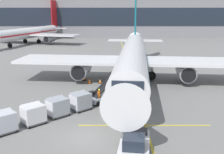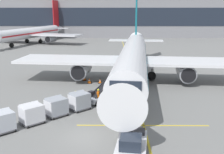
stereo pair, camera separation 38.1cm
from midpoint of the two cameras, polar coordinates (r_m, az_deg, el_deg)
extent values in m
plane|color=slate|center=(23.15, -5.06, -12.35)|extent=(600.00, 600.00, 0.00)
cylinder|color=white|center=(38.99, 4.62, 3.99)|extent=(7.08, 34.14, 3.76)
cube|color=#146B7A|center=(38.99, 4.62, 3.99)|extent=(6.99, 32.79, 0.45)
cone|color=white|center=(20.66, 3.04, -4.71)|extent=(3.92, 4.09, 3.57)
cone|color=white|center=(58.74, 5.21, 7.50)|extent=(3.77, 6.30, 3.19)
cube|color=white|center=(41.10, -7.75, 3.61)|extent=(16.71, 8.34, 0.36)
cylinder|color=#93969E|center=(40.42, -6.15, 1.55)|extent=(2.75, 4.62, 2.33)
cylinder|color=black|center=(38.27, -6.86, 0.84)|extent=(1.98, 0.31, 1.98)
cube|color=white|center=(40.66, 17.16, 3.02)|extent=(16.71, 8.34, 0.36)
cylinder|color=#93969E|center=(40.03, 15.39, 1.01)|extent=(2.75, 4.62, 2.33)
cylinder|color=black|center=(37.86, 15.91, 0.27)|extent=(1.98, 0.31, 1.98)
cube|color=#146B7A|center=(56.91, 5.31, 12.91)|extent=(0.68, 4.08, 10.18)
cube|color=white|center=(56.92, 5.18, 7.59)|extent=(11.17, 3.78, 0.20)
cube|color=#1E2633|center=(23.02, 3.43, -1.33)|extent=(2.78, 1.94, 0.83)
cylinder|color=#47474C|center=(29.64, 3.93, -3.91)|extent=(0.22, 0.22, 1.08)
sphere|color=black|center=(29.81, 3.92, -4.90)|extent=(1.33, 1.33, 1.33)
cylinder|color=#47474C|center=(41.29, 0.71, 1.16)|extent=(0.22, 0.22, 1.08)
sphere|color=black|center=(41.41, 0.71, 0.43)|extent=(1.33, 1.33, 1.33)
cylinder|color=#47474C|center=(41.14, 8.55, 0.96)|extent=(0.22, 0.22, 1.08)
sphere|color=black|center=(41.26, 8.52, 0.23)|extent=(1.33, 1.33, 1.33)
cube|color=#A3A8B2|center=(31.16, -2.24, -4.36)|extent=(3.47, 3.59, 0.44)
cube|color=black|center=(30.61, -3.97, -3.60)|extent=(0.82, 0.82, 0.70)
cylinder|color=#333338|center=(31.05, -3.05, -3.24)|extent=(0.08, 0.08, 0.80)
cube|color=#A3A8B2|center=(31.54, -0.80, -1.50)|extent=(3.84, 4.09, 2.48)
cube|color=black|center=(31.51, -0.80, -1.34)|extent=(3.64, 3.89, 2.32)
cube|color=#333338|center=(31.21, -0.22, -1.43)|extent=(3.18, 3.49, 2.50)
cube|color=#333338|center=(31.80, -1.38, -1.15)|extent=(3.18, 3.49, 2.50)
cylinder|color=black|center=(31.55, 0.25, -4.54)|extent=(0.52, 0.55, 0.56)
cylinder|color=black|center=(32.52, -1.66, -3.99)|extent=(0.52, 0.55, 0.56)
cylinder|color=black|center=(29.94, -2.85, -5.57)|extent=(0.52, 0.55, 0.56)
cylinder|color=black|center=(30.96, -4.76, -4.95)|extent=(0.52, 0.55, 0.56)
cube|color=#515156|center=(29.09, -6.35, -6.37)|extent=(2.55, 2.53, 0.12)
cylinder|color=#4C4C51|center=(28.38, -8.57, -6.98)|extent=(0.56, 0.53, 0.07)
cube|color=#9EA3AD|center=(28.83, -6.39, -4.86)|extent=(2.41, 2.39, 1.50)
cube|color=#9EA3AD|center=(28.99, -6.90, -3.68)|extent=(1.92, 1.86, 0.74)
cube|color=silver|center=(28.31, -7.98, -5.26)|extent=(1.00, 1.08, 1.38)
sphere|color=black|center=(29.22, -8.42, -6.47)|extent=(0.30, 0.30, 0.30)
sphere|color=black|center=(28.16, -6.86, -7.20)|extent=(0.30, 0.30, 0.30)
sphere|color=black|center=(30.07, -5.88, -5.80)|extent=(0.30, 0.30, 0.30)
sphere|color=black|center=(29.05, -4.27, -6.48)|extent=(0.30, 0.30, 0.30)
cube|color=#515156|center=(27.76, -11.04, -7.54)|extent=(2.55, 2.53, 0.12)
cylinder|color=#4C4C51|center=(27.15, -13.49, -8.19)|extent=(0.56, 0.53, 0.07)
cube|color=#9EA3AD|center=(27.49, -11.12, -5.97)|extent=(2.41, 2.39, 1.50)
cube|color=#9EA3AD|center=(27.66, -11.61, -4.72)|extent=(1.92, 1.86, 0.74)
cube|color=silver|center=(27.04, -12.87, -6.39)|extent=(1.00, 1.08, 1.38)
sphere|color=black|center=(27.97, -13.18, -7.62)|extent=(0.30, 0.30, 0.30)
sphere|color=black|center=(26.86, -11.74, -8.45)|extent=(0.30, 0.30, 0.30)
sphere|color=black|center=(28.72, -10.38, -6.92)|extent=(0.30, 0.30, 0.30)
sphere|color=black|center=(27.64, -8.87, -7.68)|extent=(0.30, 0.30, 0.30)
cube|color=#515156|center=(26.47, -15.82, -8.90)|extent=(2.55, 2.53, 0.12)
cylinder|color=#4C4C51|center=(25.96, -18.51, -9.57)|extent=(0.56, 0.53, 0.07)
cube|color=silver|center=(26.17, -15.93, -7.26)|extent=(2.41, 2.39, 1.50)
cube|color=silver|center=(26.35, -16.41, -5.94)|extent=(1.92, 1.86, 0.74)
cube|color=silver|center=(25.80, -17.86, -7.71)|extent=(1.00, 1.08, 1.38)
sphere|color=black|center=(26.76, -18.02, -8.95)|extent=(0.30, 0.30, 0.30)
sphere|color=black|center=(25.61, -16.73, -9.89)|extent=(0.30, 0.30, 0.30)
sphere|color=black|center=(27.38, -14.95, -8.21)|extent=(0.30, 0.30, 0.30)
sphere|color=black|center=(26.26, -13.56, -9.08)|extent=(0.30, 0.30, 0.30)
cube|color=#515156|center=(25.53, -21.41, -10.21)|extent=(2.55, 2.53, 0.12)
cube|color=silver|center=(25.22, -21.57, -8.52)|extent=(2.41, 2.39, 1.50)
sphere|color=black|center=(26.39, -20.31, -9.46)|extent=(0.30, 0.30, 0.30)
sphere|color=black|center=(25.22, -19.12, -10.45)|extent=(0.30, 0.30, 0.30)
cube|color=silver|center=(20.19, 4.63, -14.29)|extent=(2.69, 4.65, 0.70)
cube|color=#1E2633|center=(19.16, 4.51, -13.37)|extent=(1.67, 1.73, 0.80)
cube|color=#28282D|center=(21.46, 4.97, -11.13)|extent=(1.90, 1.21, 0.24)
cylinder|color=black|center=(21.51, 7.40, -13.41)|extent=(0.38, 0.79, 0.76)
cylinder|color=black|center=(21.60, 2.37, -13.17)|extent=(0.38, 0.79, 0.76)
cylinder|color=#514C42|center=(27.86, -0.69, -6.72)|extent=(0.15, 0.15, 0.86)
cylinder|color=#514C42|center=(27.78, -1.03, -6.78)|extent=(0.15, 0.15, 0.86)
cube|color=yellow|center=(27.58, -0.86, -5.35)|extent=(0.45, 0.39, 0.58)
cube|color=white|center=(27.47, -0.75, -5.42)|extent=(0.31, 0.17, 0.08)
sphere|color=tan|center=(27.45, -0.87, -4.54)|extent=(0.21, 0.21, 0.21)
sphere|color=yellow|center=(27.43, -0.87, -4.40)|extent=(0.23, 0.23, 0.23)
cylinder|color=yellow|center=(27.70, -0.42, -5.37)|extent=(0.09, 0.09, 0.56)
cylinder|color=yellow|center=(27.49, -1.31, -5.52)|extent=(0.09, 0.09, 0.56)
cylinder|color=black|center=(30.67, -2.45, -4.80)|extent=(0.15, 0.15, 0.86)
cylinder|color=black|center=(30.50, -2.55, -4.90)|extent=(0.15, 0.15, 0.86)
cube|color=orange|center=(30.36, -2.51, -3.56)|extent=(0.33, 0.43, 0.58)
cube|color=white|center=(30.33, -2.29, -3.58)|extent=(0.10, 0.33, 0.08)
sphere|color=#9E7051|center=(30.25, -2.52, -2.82)|extent=(0.21, 0.21, 0.21)
sphere|color=yellow|center=(30.23, -2.52, -2.69)|extent=(0.23, 0.23, 0.23)
cylinder|color=orange|center=(30.60, -2.38, -3.52)|extent=(0.09, 0.09, 0.56)
cylinder|color=orange|center=(30.16, -2.65, -3.78)|extent=(0.09, 0.09, 0.56)
cylinder|color=#333847|center=(30.12, -7.12, -5.24)|extent=(0.15, 0.15, 0.86)
cylinder|color=#333847|center=(29.96, -7.26, -5.35)|extent=(0.15, 0.15, 0.86)
cube|color=yellow|center=(29.82, -7.23, -3.99)|extent=(0.33, 0.43, 0.58)
cube|color=white|center=(29.77, -7.01, -4.01)|extent=(0.10, 0.33, 0.08)
sphere|color=beige|center=(29.70, -7.25, -3.23)|extent=(0.21, 0.21, 0.21)
sphere|color=yellow|center=(29.68, -7.26, -3.10)|extent=(0.23, 0.23, 0.23)
cylinder|color=yellow|center=(30.04, -7.04, -3.94)|extent=(0.09, 0.09, 0.56)
cylinder|color=yellow|center=(29.62, -7.41, -4.21)|extent=(0.09, 0.09, 0.56)
cube|color=black|center=(41.07, -5.48, -0.66)|extent=(0.60, 0.60, 0.05)
cone|color=orange|center=(40.98, -5.49, -0.20)|extent=(0.48, 0.48, 0.63)
cylinder|color=white|center=(40.98, -5.49, -0.16)|extent=(0.26, 0.26, 0.08)
cube|color=black|center=(39.31, -2.22, -1.26)|extent=(0.53, 0.53, 0.05)
cone|color=orange|center=(39.23, -2.23, -0.83)|extent=(0.43, 0.43, 0.56)
cylinder|color=white|center=(39.22, -2.23, -0.79)|extent=(0.24, 0.24, 0.07)
cube|color=black|center=(39.35, -4.45, -1.28)|extent=(0.68, 0.68, 0.05)
cone|color=orange|center=(39.25, -4.46, -0.74)|extent=(0.54, 0.54, 0.72)
cylinder|color=white|center=(39.25, -4.47, -0.69)|extent=(0.30, 0.30, 0.09)
cube|color=yellow|center=(39.76, 4.64, -1.16)|extent=(0.20, 110.00, 0.01)
cube|color=yellow|center=(25.36, 6.86, -9.97)|extent=(12.00, 0.20, 0.01)
cube|color=gray|center=(113.53, -4.62, 12.25)|extent=(133.79, 16.00, 14.96)
cube|color=#1E2633|center=(105.50, -5.01, 12.35)|extent=(129.78, 0.10, 6.73)
cylinder|color=white|center=(90.07, -16.54, 8.79)|extent=(11.83, 32.26, 3.25)
cube|color=red|center=(90.07, -16.54, 8.79)|extent=(11.51, 31.01, 0.39)
cone|color=white|center=(106.44, -11.07, 9.89)|extent=(4.05, 5.75, 2.76)
cube|color=white|center=(95.50, -20.56, 8.44)|extent=(16.65, 10.41, 0.36)
cylinder|color=#93969E|center=(94.29, -20.07, 7.70)|extent=(3.07, 4.62, 2.02)
cylinder|color=black|center=(92.55, -20.86, 7.54)|extent=(1.68, 0.57, 1.71)
cube|color=white|center=(86.64, -11.49, 8.59)|extent=(16.65, 10.41, 0.36)
cylinder|color=#93969E|center=(86.80, -12.44, 7.76)|extent=(3.07, 4.62, 2.02)
cylinder|color=black|center=(84.91, -13.14, 7.60)|extent=(1.68, 0.57, 1.71)
cube|color=red|center=(105.09, -11.53, 12.72)|extent=(1.31, 3.84, 9.77)
cube|color=white|center=(105.04, -11.46, 9.96)|extent=(10.83, 5.32, 0.20)
cylinder|color=#47474C|center=(82.22, -20.08, 6.60)|extent=(0.22, 0.22, 1.10)
sphere|color=black|center=(82.28, -20.05, 6.22)|extent=(1.35, 1.35, 1.35)
cylinder|color=#47474C|center=(92.93, -17.20, 7.53)|extent=(0.22, 0.22, 1.10)
sphere|color=black|center=(92.99, -17.17, 7.20)|extent=(1.35, 1.35, 1.35)
cylinder|color=#47474C|center=(90.37, -14.58, 7.54)|extent=(0.22, 0.22, 1.10)
sphere|color=black|center=(90.43, -14.56, 7.20)|extent=(1.35, 1.35, 1.35)
camera|label=1|loc=(0.19, -89.65, 0.09)|focal=43.93mm
camera|label=2|loc=(0.19, 90.35, -0.09)|focal=43.93mm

